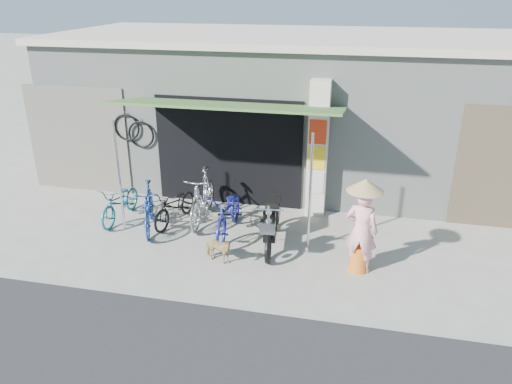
% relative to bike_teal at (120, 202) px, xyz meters
% --- Properties ---
extents(ground, '(80.00, 80.00, 0.00)m').
position_rel_bike_teal_xyz_m(ground, '(3.27, -1.17, -0.41)').
color(ground, '#9F9B90').
rests_on(ground, ground).
extents(bicycle_shop, '(12.30, 5.30, 3.66)m').
position_rel_bike_teal_xyz_m(bicycle_shop, '(3.27, 3.93, 1.42)').
color(bicycle_shop, '#9BA199').
rests_on(bicycle_shop, ground).
extents(shop_pillar, '(0.42, 0.44, 3.00)m').
position_rel_bike_teal_xyz_m(shop_pillar, '(4.12, 1.28, 1.08)').
color(shop_pillar, beige).
rests_on(shop_pillar, ground).
extents(awning, '(4.60, 1.88, 2.72)m').
position_rel_bike_teal_xyz_m(awning, '(2.37, 0.46, 2.10)').
color(awning, '#385C29').
rests_on(awning, ground).
extents(neighbour_left, '(2.60, 0.06, 2.60)m').
position_rel_bike_teal_xyz_m(neighbour_left, '(-1.73, 1.42, 0.89)').
color(neighbour_left, '#6B665B').
rests_on(neighbour_left, ground).
extents(bike_teal, '(0.59, 1.59, 0.83)m').
position_rel_bike_teal_xyz_m(bike_teal, '(0.00, 0.00, 0.00)').
color(bike_teal, '#1B6A7C').
rests_on(bike_teal, ground).
extents(bike_blue, '(1.00, 1.72, 1.00)m').
position_rel_bike_teal_xyz_m(bike_blue, '(0.81, -0.32, 0.08)').
color(bike_blue, navy).
rests_on(bike_blue, ground).
extents(bike_black, '(0.83, 1.61, 0.80)m').
position_rel_bike_teal_xyz_m(bike_black, '(1.23, 0.10, -0.01)').
color(bike_black, black).
rests_on(bike_black, ground).
extents(bike_silver, '(0.64, 1.92, 1.14)m').
position_rel_bike_teal_xyz_m(bike_silver, '(1.77, 0.33, 0.15)').
color(bike_silver, silver).
rests_on(bike_silver, ground).
extents(bike_navy, '(0.71, 1.87, 0.97)m').
position_rel_bike_teal_xyz_m(bike_navy, '(2.50, -0.17, 0.07)').
color(bike_navy, navy).
rests_on(bike_navy, ground).
extents(street_dog, '(0.68, 0.46, 0.53)m').
position_rel_bike_teal_xyz_m(street_dog, '(2.60, -1.30, -0.15)').
color(street_dog, '#A37356').
rests_on(street_dog, ground).
extents(moped, '(0.55, 1.92, 1.09)m').
position_rel_bike_teal_xyz_m(moped, '(3.43, -0.39, 0.08)').
color(moped, black).
rests_on(moped, ground).
extents(nun, '(0.64, 0.64, 1.77)m').
position_rel_bike_teal_xyz_m(nun, '(5.16, -1.01, 0.46)').
color(nun, '#F6A6AD').
rests_on(nun, ground).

